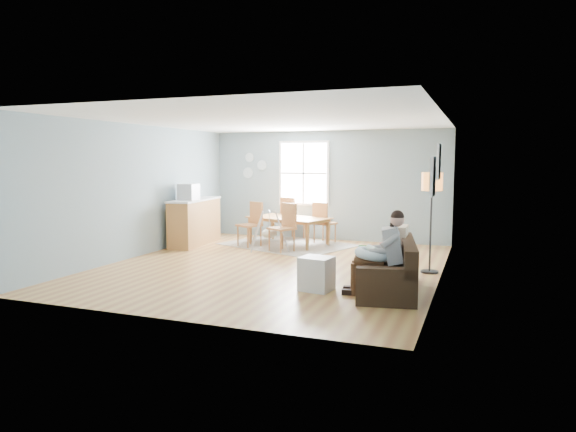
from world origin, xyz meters
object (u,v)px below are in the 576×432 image
at_px(sofa, 390,273).
at_px(dining_table, 288,231).
at_px(chair_sw, 252,221).
at_px(counter, 195,221).
at_px(chair_ne, 323,220).
at_px(floor_lamp, 432,190).
at_px(father, 382,250).
at_px(toddler, 386,246).
at_px(monitor, 188,192).
at_px(chair_se, 285,224).
at_px(storage_cube, 316,274).
at_px(chair_nw, 291,215).
at_px(baby_swing, 269,233).

bearing_deg(sofa, dining_table, 130.63).
height_order(chair_sw, counter, counter).
xyz_separation_m(dining_table, chair_ne, (0.71, 0.47, 0.24)).
height_order(floor_lamp, chair_sw, floor_lamp).
bearing_deg(chair_ne, father, -62.59).
bearing_deg(toddler, counter, 152.13).
xyz_separation_m(father, monitor, (-4.92, 2.71, 0.59)).
bearing_deg(chair_se, floor_lamp, -19.39).
height_order(storage_cube, chair_ne, chair_ne).
distance_m(chair_sw, chair_nw, 1.36).
bearing_deg(father, dining_table, 127.69).
bearing_deg(counter, dining_table, 17.64).
distance_m(chair_nw, counter, 2.37).
relative_size(storage_cube, baby_swing, 0.46).
bearing_deg(chair_ne, chair_sw, -146.23).
height_order(chair_nw, monitor, monitor).
relative_size(toddler, dining_table, 0.43).
xyz_separation_m(chair_se, chair_ne, (0.46, 1.28, -0.04)).
bearing_deg(dining_table, chair_ne, 50.33).
bearing_deg(father, sofa, 76.30).
relative_size(dining_table, chair_sw, 1.80).
relative_size(toddler, storage_cube, 1.55).
xyz_separation_m(storage_cube, baby_swing, (-2.04, 3.02, 0.13)).
height_order(chair_se, chair_nw, chair_nw).
bearing_deg(counter, chair_sw, 7.99).
distance_m(dining_table, baby_swing, 0.80).
relative_size(sofa, floor_lamp, 1.15).
bearing_deg(toddler, sofa, -58.50).
height_order(storage_cube, baby_swing, baby_swing).
xyz_separation_m(father, chair_nw, (-3.12, 4.54, -0.06)).
bearing_deg(counter, storage_cube, -38.23).
height_order(sofa, chair_ne, chair_ne).
height_order(chair_sw, chair_se, chair_se).
relative_size(counter, monitor, 5.06).
height_order(chair_sw, baby_swing, chair_sw).
height_order(father, storage_cube, father).
height_order(sofa, chair_nw, chair_nw).
height_order(storage_cube, chair_nw, chair_nw).
xyz_separation_m(dining_table, chair_se, (0.24, -0.81, 0.28)).
distance_m(toddler, chair_se, 3.59).
relative_size(chair_ne, counter, 0.50).
xyz_separation_m(chair_ne, counter, (-2.80, -1.13, -0.02)).
bearing_deg(chair_sw, father, -42.39).
bearing_deg(chair_sw, chair_se, -20.22).
xyz_separation_m(chair_se, counter, (-2.33, 0.15, -0.06)).
height_order(floor_lamp, chair_nw, floor_lamp).
bearing_deg(storage_cube, dining_table, 116.51).
bearing_deg(floor_lamp, dining_table, 150.49).
distance_m(chair_ne, monitor, 3.20).
xyz_separation_m(sofa, baby_swing, (-3.09, 2.65, 0.11)).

